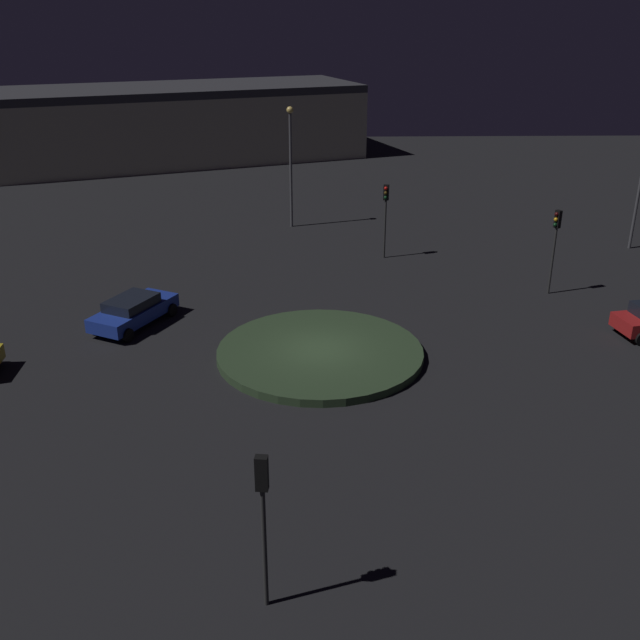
{
  "coord_description": "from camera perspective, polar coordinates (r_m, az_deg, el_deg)",
  "views": [
    {
      "loc": [
        -28.01,
        0.7,
        13.78
      ],
      "look_at": [
        0.0,
        0.0,
        1.69
      ],
      "focal_mm": 40.81,
      "sensor_mm": 36.0,
      "label": 1
    }
  ],
  "objects": [
    {
      "name": "roundabout_island",
      "position": [
        31.15,
        -0.0,
        -2.57
      ],
      "size": [
        8.83,
        8.83,
        0.34
      ],
      "primitive_type": "cylinder",
      "color": "#2D4228",
      "rests_on": "ground_plane"
    },
    {
      "name": "store_building",
      "position": [
        73.64,
        -11.66,
        14.83
      ],
      "size": [
        23.63,
        37.97,
        6.94
      ],
      "rotation": [
        0.0,
        0.0,
        1.92
      ],
      "color": "#B7B299",
      "rests_on": "ground_plane"
    },
    {
      "name": "car_blue",
      "position": [
        35.08,
        -14.42,
        0.74
      ],
      "size": [
        4.89,
        3.71,
        1.4
      ],
      "rotation": [
        0.0,
        0.0,
        -0.47
      ],
      "color": "#1E38A5",
      "rests_on": "ground_plane"
    },
    {
      "name": "traffic_light_southeast",
      "position": [
        38.9,
        17.97,
        6.33
      ],
      "size": [
        0.37,
        0.4,
        4.45
      ],
      "rotation": [
        0.0,
        0.0,
        2.1
      ],
      "color": "#2D2D2D",
      "rests_on": "ground_plane"
    },
    {
      "name": "ground_plane",
      "position": [
        31.23,
        -0.0,
        -2.85
      ],
      "size": [
        114.74,
        114.74,
        0.0
      ],
      "primitive_type": "plane",
      "color": "black"
    },
    {
      "name": "streetlamp_east",
      "position": [
        48.98,
        -2.32,
        12.76
      ],
      "size": [
        0.44,
        0.44,
        7.93
      ],
      "color": "#4C4C51",
      "rests_on": "ground_plane"
    },
    {
      "name": "traffic_light_west",
      "position": [
        17.62,
        -4.49,
        -14.03
      ],
      "size": [
        0.37,
        0.32,
        4.38
      ],
      "rotation": [
        0.0,
        0.0,
        -0.12
      ],
      "color": "#2D2D2D",
      "rests_on": "ground_plane"
    },
    {
      "name": "traffic_light_east",
      "position": [
        42.88,
        5.17,
        8.85
      ],
      "size": [
        0.39,
        0.35,
        4.4
      ],
      "rotation": [
        0.0,
        0.0,
        2.84
      ],
      "color": "#2D2D2D",
      "rests_on": "ground_plane"
    }
  ]
}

